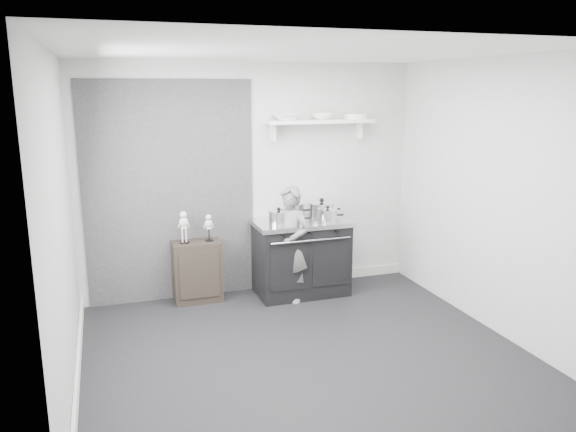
# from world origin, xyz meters

# --- Properties ---
(ground) EXTENTS (4.00, 4.00, 0.00)m
(ground) POSITION_xyz_m (0.00, 0.00, 0.00)
(ground) COLOR black
(ground) RESTS_ON ground
(room_shell) EXTENTS (4.02, 3.62, 2.71)m
(room_shell) POSITION_xyz_m (-0.09, 0.15, 1.64)
(room_shell) COLOR #B5B5B3
(room_shell) RESTS_ON ground
(wall_shelf) EXTENTS (1.30, 0.26, 0.24)m
(wall_shelf) POSITION_xyz_m (0.80, 1.68, 2.01)
(wall_shelf) COLOR white
(wall_shelf) RESTS_ON room_shell
(stove) EXTENTS (1.12, 0.70, 0.90)m
(stove) POSITION_xyz_m (0.50, 1.48, 0.45)
(stove) COLOR black
(stove) RESTS_ON ground
(side_cabinet) EXTENTS (0.54, 0.32, 0.70)m
(side_cabinet) POSITION_xyz_m (-0.71, 1.61, 0.35)
(side_cabinet) COLOR black
(side_cabinet) RESTS_ON ground
(child) EXTENTS (0.55, 0.58, 1.34)m
(child) POSITION_xyz_m (0.30, 1.28, 0.67)
(child) COLOR slate
(child) RESTS_ON ground
(pot_front_left) EXTENTS (0.32, 0.23, 0.20)m
(pot_front_left) POSITION_xyz_m (0.19, 1.36, 0.98)
(pot_front_left) COLOR silver
(pot_front_left) RESTS_ON stove
(pot_back_left) EXTENTS (0.34, 0.25, 0.22)m
(pot_back_left) POSITION_xyz_m (0.46, 1.63, 0.98)
(pot_back_left) COLOR silver
(pot_back_left) RESTS_ON stove
(pot_back_right) EXTENTS (0.40, 0.31, 0.23)m
(pot_back_right) POSITION_xyz_m (0.80, 1.57, 0.98)
(pot_back_right) COLOR silver
(pot_back_right) RESTS_ON stove
(pot_front_right) EXTENTS (0.31, 0.23, 0.19)m
(pot_front_right) POSITION_xyz_m (0.77, 1.31, 0.97)
(pot_front_right) COLOR silver
(pot_front_right) RESTS_ON stove
(pot_front_center) EXTENTS (0.27, 0.18, 0.17)m
(pot_front_center) POSITION_xyz_m (0.37, 1.31, 0.96)
(pot_front_center) COLOR silver
(pot_front_center) RESTS_ON stove
(skeleton_full) EXTENTS (0.12, 0.08, 0.42)m
(skeleton_full) POSITION_xyz_m (-0.84, 1.61, 0.91)
(skeleton_full) COLOR beige
(skeleton_full) RESTS_ON side_cabinet
(skeleton_torso) EXTENTS (0.10, 0.06, 0.35)m
(skeleton_torso) POSITION_xyz_m (-0.56, 1.61, 0.88)
(skeleton_torso) COLOR beige
(skeleton_torso) RESTS_ON side_cabinet
(bowl_large) EXTENTS (0.32, 0.32, 0.08)m
(bowl_large) POSITION_xyz_m (0.39, 1.67, 2.08)
(bowl_large) COLOR white
(bowl_large) RESTS_ON wall_shelf
(bowl_small) EXTENTS (0.25, 0.25, 0.08)m
(bowl_small) POSITION_xyz_m (0.84, 1.67, 2.08)
(bowl_small) COLOR white
(bowl_small) RESTS_ON wall_shelf
(plate_stack) EXTENTS (0.27, 0.27, 0.06)m
(plate_stack) POSITION_xyz_m (1.26, 1.67, 2.07)
(plate_stack) COLOR white
(plate_stack) RESTS_ON wall_shelf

